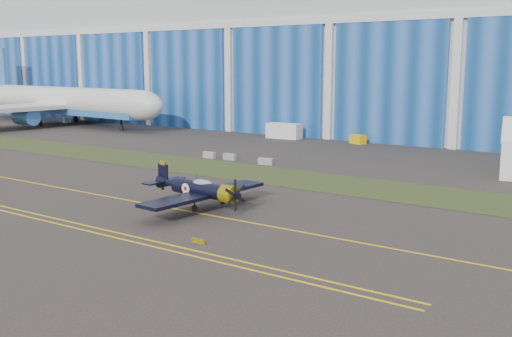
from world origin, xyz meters
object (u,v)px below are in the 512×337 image
Objects in this scene: warbird at (199,189)px; jetliner at (64,71)px; shipping_container at (284,131)px; tug at (358,139)px.

warbird is 0.21× the size of jetliner.
tug is (14.03, 0.96, -0.62)m from shipping_container.
warbird is at bearing -61.48° from tug.
shipping_container is 2.49× the size of tug.
tug is (66.42, 7.57, -10.99)m from jetliner.
shipping_container reaches higher than tug.
jetliner reaches higher than warbird.
warbird is 2.36× the size of shipping_container.
jetliner reaches higher than tug.
jetliner is at bearing 154.52° from warbird.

